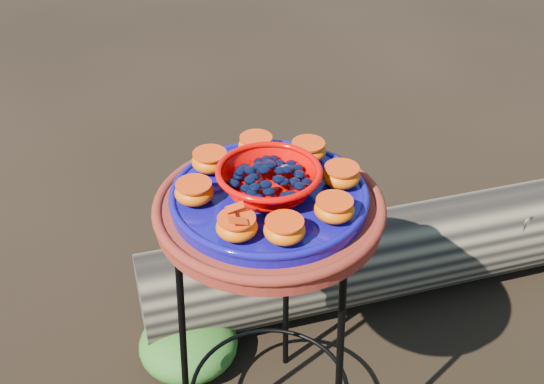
% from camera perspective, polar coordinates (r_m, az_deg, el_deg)
% --- Properties ---
extents(plant_stand, '(0.44, 0.44, 0.70)m').
position_cam_1_polar(plant_stand, '(1.66, -0.21, -11.81)').
color(plant_stand, black).
rests_on(plant_stand, ground).
extents(terracotta_saucer, '(0.47, 0.47, 0.04)m').
position_cam_1_polar(terracotta_saucer, '(1.41, -0.24, -1.57)').
color(terracotta_saucer, maroon).
rests_on(terracotta_saucer, plant_stand).
extents(cobalt_plate, '(0.40, 0.40, 0.03)m').
position_cam_1_polar(cobalt_plate, '(1.39, -0.25, -0.51)').
color(cobalt_plate, '#0B085B').
rests_on(cobalt_plate, terracotta_saucer).
extents(red_bowl, '(0.20, 0.20, 0.06)m').
position_cam_1_polar(red_bowl, '(1.36, -0.25, 0.89)').
color(red_bowl, '#D00200').
rests_on(red_bowl, cobalt_plate).
extents(glass_gems, '(0.16, 0.16, 0.03)m').
position_cam_1_polar(glass_gems, '(1.34, -0.26, 2.34)').
color(glass_gems, black).
rests_on(glass_gems, red_bowl).
extents(orange_half_0, '(0.08, 0.08, 0.04)m').
position_cam_1_polar(orange_half_0, '(1.26, -2.96, -2.94)').
color(orange_half_0, '#CC4704').
rests_on(orange_half_0, cobalt_plate).
extents(orange_half_1, '(0.08, 0.08, 0.04)m').
position_cam_1_polar(orange_half_1, '(1.25, 1.05, -3.20)').
color(orange_half_1, '#CC4704').
rests_on(orange_half_1, cobalt_plate).
extents(orange_half_2, '(0.08, 0.08, 0.04)m').
position_cam_1_polar(orange_half_2, '(1.30, 5.23, -1.44)').
color(orange_half_2, '#CC4704').
rests_on(orange_half_2, cobalt_plate).
extents(orange_half_3, '(0.08, 0.08, 0.04)m').
position_cam_1_polar(orange_half_3, '(1.40, 5.82, 1.34)').
color(orange_half_3, '#CC4704').
rests_on(orange_half_3, cobalt_plate).
extents(orange_half_4, '(0.08, 0.08, 0.04)m').
position_cam_1_polar(orange_half_4, '(1.47, 3.05, 3.45)').
color(orange_half_4, '#CC4704').
rests_on(orange_half_4, cobalt_plate).
extents(orange_half_5, '(0.08, 0.08, 0.04)m').
position_cam_1_polar(orange_half_5, '(1.49, -1.34, 3.92)').
color(orange_half_5, '#CC4704').
rests_on(orange_half_5, cobalt_plate).
extents(orange_half_6, '(0.08, 0.08, 0.04)m').
position_cam_1_polar(orange_half_6, '(1.44, -5.20, 2.58)').
color(orange_half_6, '#CC4704').
rests_on(orange_half_6, cobalt_plate).
extents(orange_half_7, '(0.08, 0.08, 0.04)m').
position_cam_1_polar(orange_half_7, '(1.35, -6.52, -0.03)').
color(orange_half_7, '#CC4704').
rests_on(orange_half_7, cobalt_plate).
extents(butterfly, '(0.09, 0.07, 0.01)m').
position_cam_1_polar(butterfly, '(1.24, -3.00, -1.92)').
color(butterfly, red).
rests_on(butterfly, orange_half_0).
extents(driftwood_log, '(1.54, 1.08, 0.29)m').
position_cam_1_polar(driftwood_log, '(2.21, 9.13, -5.15)').
color(driftwood_log, black).
rests_on(driftwood_log, ground).
extents(foliage_left, '(0.29, 0.29, 0.14)m').
position_cam_1_polar(foliage_left, '(2.03, -7.01, -12.37)').
color(foliage_left, '#244D1A').
rests_on(foliage_left, ground).
extents(foliage_back, '(0.28, 0.28, 0.14)m').
position_cam_1_polar(foliage_back, '(2.21, -2.82, -7.11)').
color(foliage_back, '#244D1A').
rests_on(foliage_back, ground).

